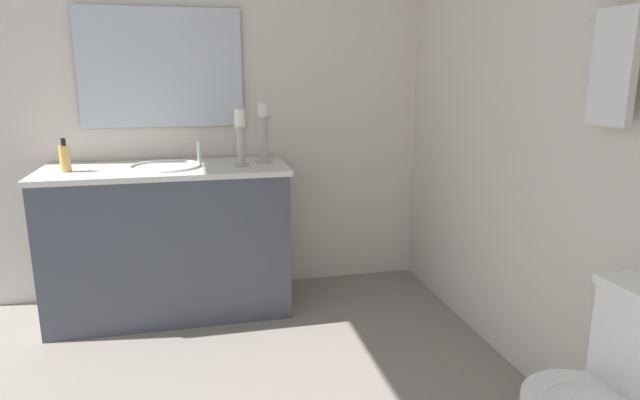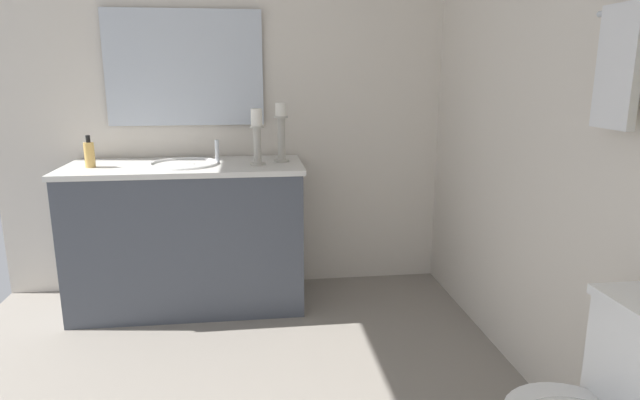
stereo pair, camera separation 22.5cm
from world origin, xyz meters
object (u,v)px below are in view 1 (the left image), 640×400
candle_holder_tall (264,131)px  soap_bottle (65,158)px  vanity_cabinet (170,240)px  sink_basin (166,174)px  candle_holder_short (241,136)px  mirror (161,68)px  towel_near_vanity (614,67)px

candle_holder_tall → soap_bottle: bearing=-86.8°
vanity_cabinet → sink_basin: size_ratio=3.41×
vanity_cabinet → soap_bottle: soap_bottle is taller
candle_holder_short → candle_holder_tall: bearing=124.9°
mirror → soap_bottle: (0.31, -0.51, -0.47)m
vanity_cabinet → candle_holder_short: candle_holder_short is taller
candle_holder_tall → towel_near_vanity: bearing=32.8°
sink_basin → candle_holder_short: bearing=80.5°
mirror → candle_holder_tall: bearing=66.1°
mirror → candle_holder_tall: mirror is taller
candle_holder_short → sink_basin: bearing=-99.5°
candle_holder_tall → towel_near_vanity: 1.87m
towel_near_vanity → candle_holder_tall: bearing=-147.2°
sink_basin → towel_near_vanity: bearing=45.8°
mirror → candle_holder_short: bearing=50.3°
towel_near_vanity → candle_holder_short: bearing=-141.8°
soap_bottle → candle_holder_short: bearing=87.6°
sink_basin → candle_holder_tall: (-0.03, 0.56, 0.22)m
sink_basin → towel_near_vanity: (1.52, 1.56, 0.57)m
vanity_cabinet → mirror: mirror is taller
mirror → soap_bottle: mirror is taller
soap_bottle → vanity_cabinet: bearing=93.5°
candle_holder_short → soap_bottle: (-0.04, -0.93, -0.10)m
vanity_cabinet → soap_bottle: size_ratio=7.61×
candle_holder_short → towel_near_vanity: (1.45, 1.14, 0.36)m
towel_near_vanity → soap_bottle: bearing=-125.7°
mirror → towel_near_vanity: bearing=41.0°
vanity_cabinet → candle_holder_tall: (-0.03, 0.57, 0.62)m
vanity_cabinet → towel_near_vanity: (1.52, 1.56, 0.97)m
sink_basin → towel_near_vanity: towel_near_vanity is taller
mirror → towel_near_vanity: mirror is taller
sink_basin → candle_holder_short: candle_holder_short is taller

